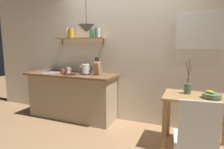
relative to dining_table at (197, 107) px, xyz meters
name	(u,v)px	position (x,y,z in m)	size (l,w,h in m)	color
ground_plane	(112,132)	(-1.28, 0.01, -0.62)	(14.00, 14.00, 0.00)	#A87F56
back_wall	(135,51)	(-1.08, 0.66, 0.73)	(6.80, 0.11, 2.70)	silver
kitchen_counter	(72,95)	(-2.28, 0.33, -0.16)	(1.83, 0.63, 0.91)	tan
wall_shelf	(81,35)	(-2.14, 0.50, 1.03)	(1.06, 0.20, 0.34)	tan
dining_table	(197,107)	(0.00, 0.00, 0.00)	(0.90, 0.61, 0.77)	tan
dining_chair_near	(196,137)	(-0.02, -0.73, -0.11)	(0.48, 0.48, 0.94)	white
fruit_bowl	(211,95)	(0.16, -0.05, 0.19)	(0.24, 0.24, 0.11)	slate
twig_vase	(188,88)	(-0.14, 0.09, 0.23)	(0.10, 0.10, 0.49)	#567056
electric_kettle	(86,69)	(-1.95, 0.33, 0.38)	(0.26, 0.18, 0.22)	black
knife_block	(98,68)	(-1.71, 0.36, 0.42)	(0.10, 0.17, 0.33)	tan
coffee_mug_by_sink	(63,71)	(-2.38, 0.22, 0.33)	(0.13, 0.09, 0.09)	#C6664C
coffee_mug_spare	(68,70)	(-2.39, 0.40, 0.34)	(0.12, 0.08, 0.10)	white
pendant_lamp	(86,29)	(-1.82, 0.17, 1.12)	(0.28, 0.28, 0.69)	black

